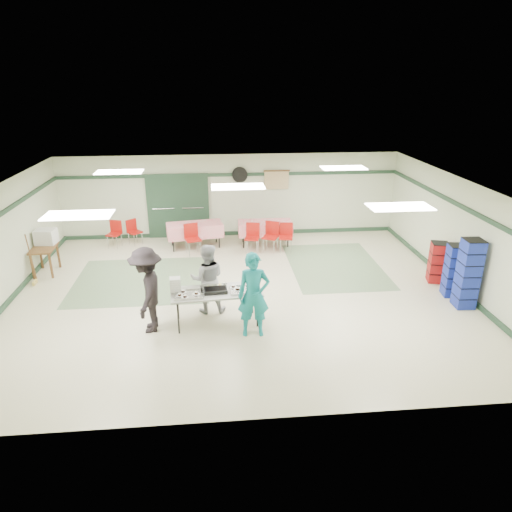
{
  "coord_description": "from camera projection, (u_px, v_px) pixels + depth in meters",
  "views": [
    {
      "loc": [
        -0.54,
        -10.18,
        5.01
      ],
      "look_at": [
        0.39,
        -0.3,
        1.09
      ],
      "focal_mm": 32.0,
      "sensor_mm": 36.0,
      "label": 1
    }
  ],
  "objects": [
    {
      "name": "floor",
      "position": [
        239.0,
        293.0,
        11.32
      ],
      "size": [
        11.0,
        11.0,
        0.0
      ],
      "primitive_type": "plane",
      "color": "beige",
      "rests_on": "ground"
    },
    {
      "name": "ceiling",
      "position": [
        238.0,
        186.0,
        10.32
      ],
      "size": [
        11.0,
        11.0,
        0.0
      ],
      "primitive_type": "plane",
      "rotation": [
        3.14,
        0.0,
        0.0
      ],
      "color": "silver",
      "rests_on": "wall_back"
    },
    {
      "name": "wall_back",
      "position": [
        231.0,
        196.0,
        14.99
      ],
      "size": [
        11.0,
        0.0,
        11.0
      ],
      "primitive_type": "plane",
      "rotation": [
        1.57,
        0.0,
        0.0
      ],
      "color": "beige",
      "rests_on": "floor"
    },
    {
      "name": "wall_front",
      "position": [
        256.0,
        346.0,
        6.65
      ],
      "size": [
        11.0,
        0.0,
        11.0
      ],
      "primitive_type": "plane",
      "rotation": [
        -1.57,
        0.0,
        0.0
      ],
      "color": "beige",
      "rests_on": "floor"
    },
    {
      "name": "wall_right",
      "position": [
        460.0,
        235.0,
        11.3
      ],
      "size": [
        0.0,
        9.0,
        9.0
      ],
      "primitive_type": "plane",
      "rotation": [
        1.57,
        0.0,
        -1.57
      ],
      "color": "beige",
      "rests_on": "floor"
    },
    {
      "name": "trim_back",
      "position": [
        230.0,
        175.0,
        14.7
      ],
      "size": [
        11.0,
        0.06,
        0.1
      ],
      "primitive_type": "cube",
      "color": "#203B29",
      "rests_on": "wall_back"
    },
    {
      "name": "baseboard_back",
      "position": [
        232.0,
        233.0,
        15.43
      ],
      "size": [
        11.0,
        0.06,
        0.12
      ],
      "primitive_type": "cube",
      "color": "#203B29",
      "rests_on": "floor"
    },
    {
      "name": "baseboard_left",
      "position": [
        10.0,
        300.0,
        10.82
      ],
      "size": [
        0.06,
        9.0,
        0.12
      ],
      "primitive_type": "cube",
      "rotation": [
        0.0,
        0.0,
        1.57
      ],
      "color": "#203B29",
      "rests_on": "floor"
    },
    {
      "name": "trim_right",
      "position": [
        464.0,
        208.0,
        11.04
      ],
      "size": [
        0.06,
        9.0,
        0.1
      ],
      "primitive_type": "cube",
      "rotation": [
        0.0,
        0.0,
        1.57
      ],
      "color": "#203B29",
      "rests_on": "wall_back"
    },
    {
      "name": "baseboard_right",
      "position": [
        451.0,
        282.0,
        11.77
      ],
      "size": [
        0.06,
        9.0,
        0.12
      ],
      "primitive_type": "cube",
      "rotation": [
        0.0,
        0.0,
        1.57
      ],
      "color": "#203B29",
      "rests_on": "floor"
    },
    {
      "name": "green_patch_a",
      "position": [
        143.0,
        280.0,
        12.03
      ],
      "size": [
        3.5,
        3.0,
        0.01
      ],
      "primitive_type": "cube",
      "color": "gray",
      "rests_on": "floor"
    },
    {
      "name": "green_patch_b",
      "position": [
        335.0,
        265.0,
        12.95
      ],
      "size": [
        2.5,
        3.5,
        0.01
      ],
      "primitive_type": "cube",
      "color": "gray",
      "rests_on": "floor"
    },
    {
      "name": "double_door_left",
      "position": [
        164.0,
        207.0,
        14.85
      ],
      "size": [
        0.9,
        0.06,
        2.1
      ],
      "primitive_type": "cube",
      "color": "gray",
      "rests_on": "floor"
    },
    {
      "name": "double_door_right",
      "position": [
        193.0,
        206.0,
        14.93
      ],
      "size": [
        0.9,
        0.06,
        2.1
      ],
      "primitive_type": "cube",
      "color": "gray",
      "rests_on": "floor"
    },
    {
      "name": "door_frame",
      "position": [
        178.0,
        206.0,
        14.87
      ],
      "size": [
        2.0,
        0.03,
        2.15
      ],
      "primitive_type": "cube",
      "color": "#203B29",
      "rests_on": "floor"
    },
    {
      "name": "wall_fan",
      "position": [
        240.0,
        175.0,
        14.7
      ],
      "size": [
        0.5,
        0.1,
        0.5
      ],
      "primitive_type": "cylinder",
      "rotation": [
        1.57,
        0.0,
        0.0
      ],
      "color": "black",
      "rests_on": "wall_back"
    },
    {
      "name": "scroll_banner",
      "position": [
        276.0,
        180.0,
        14.88
      ],
      "size": [
        0.8,
        0.02,
        0.6
      ],
      "primitive_type": "cube",
      "color": "tan",
      "rests_on": "wall_back"
    },
    {
      "name": "serving_table",
      "position": [
        216.0,
        293.0,
        9.7
      ],
      "size": [
        1.98,
        0.93,
        0.76
      ],
      "rotation": [
        0.0,
        0.0,
        0.08
      ],
      "color": "#ADADA8",
      "rests_on": "floor"
    },
    {
      "name": "sheet_tray_right",
      "position": [
        243.0,
        290.0,
        9.69
      ],
      "size": [
        0.6,
        0.48,
        0.02
      ],
      "primitive_type": "cube",
      "rotation": [
        0.0,
        0.0,
        0.08
      ],
      "color": "silver",
      "rests_on": "serving_table"
    },
    {
      "name": "sheet_tray_mid",
      "position": [
        214.0,
        289.0,
        9.73
      ],
      "size": [
        0.61,
        0.48,
        0.02
      ],
      "primitive_type": "cube",
      "rotation": [
        0.0,
        0.0,
        0.08
      ],
      "color": "silver",
      "rests_on": "serving_table"
    },
    {
      "name": "sheet_tray_left",
      "position": [
        189.0,
        295.0,
        9.49
      ],
      "size": [
        0.63,
        0.5,
        0.02
      ],
      "primitive_type": "cube",
      "rotation": [
        0.0,
        0.0,
        0.08
      ],
      "color": "silver",
      "rests_on": "serving_table"
    },
    {
      "name": "baking_pan",
      "position": [
        216.0,
        290.0,
        9.63
      ],
      "size": [
        0.51,
        0.34,
        0.08
      ],
      "primitive_type": "cube",
      "rotation": [
        0.0,
        0.0,
        0.08
      ],
      "color": "black",
      "rests_on": "serving_table"
    },
    {
      "name": "foam_box_stack",
      "position": [
        175.0,
        285.0,
        9.61
      ],
      "size": [
        0.24,
        0.22,
        0.31
      ],
      "primitive_type": "cube",
      "rotation": [
        0.0,
        0.0,
        0.08
      ],
      "color": "white",
      "rests_on": "serving_table"
    },
    {
      "name": "volunteer_teal",
      "position": [
        254.0,
        295.0,
        9.2
      ],
      "size": [
        0.66,
        0.44,
        1.79
      ],
      "primitive_type": "imported",
      "rotation": [
        0.0,
        0.0,
        -0.02
      ],
      "color": "#137E88",
      "rests_on": "floor"
    },
    {
      "name": "volunteer_grey",
      "position": [
        207.0,
        279.0,
        10.16
      ],
      "size": [
        0.79,
        0.61,
        1.61
      ],
      "primitive_type": "imported",
      "rotation": [
        0.0,
        0.0,
        3.14
      ],
      "color": "#939399",
      "rests_on": "floor"
    },
    {
      "name": "volunteer_dark",
      "position": [
        147.0,
        290.0,
        9.36
      ],
      "size": [
        0.69,
        1.19,
        1.84
      ],
      "primitive_type": "imported",
      "rotation": [
        0.0,
        0.0,
        -1.58
      ],
      "color": "black",
      "rests_on": "floor"
    },
    {
      "name": "dining_table_a",
      "position": [
        265.0,
        228.0,
        14.36
      ],
      "size": [
        1.69,
        0.78,
        0.77
      ],
      "rotation": [
        0.0,
        0.0,
        -0.02
      ],
      "color": "red",
      "rests_on": "floor"
    },
    {
      "name": "dining_table_b",
      "position": [
        195.0,
        230.0,
        14.17
      ],
      "size": [
        1.79,
        1.01,
        0.77
      ],
      "rotation": [
        0.0,
        0.0,
        0.16
      ],
      "color": "red",
      "rests_on": "floor"
    },
    {
      "name": "chair_a",
      "position": [
        271.0,
        233.0,
        13.85
      ],
      "size": [
        0.57,
        0.57,
        0.92
      ],
      "rotation": [
        0.0,
        0.0,
        -0.43
      ],
      "color": "#AC0D0E",
      "rests_on": "floor"
    },
    {
      "name": "chair_b",
      "position": [
        252.0,
        234.0,
        13.81
      ],
      "size": [
        0.49,
        0.49,
        0.89
      ],
      "rotation": [
        0.0,
        0.0,
        -0.22
      ],
      "color": "#AC0D0E",
      "rests_on": "floor"
    },
    {
      "name": "chair_c",
      "position": [
        286.0,
        234.0,
        13.9
      ],
      "size": [
        0.46,
        0.46,
        0.86
      ],
      "rotation": [
        0.0,
        0.0,
        -0.17
      ],
      "color": "#AC0D0E",
      "rests_on": "floor"
    },
    {
      "name": "chair_d",
      "position": [
        192.0,
        236.0,
        13.65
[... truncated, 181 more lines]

